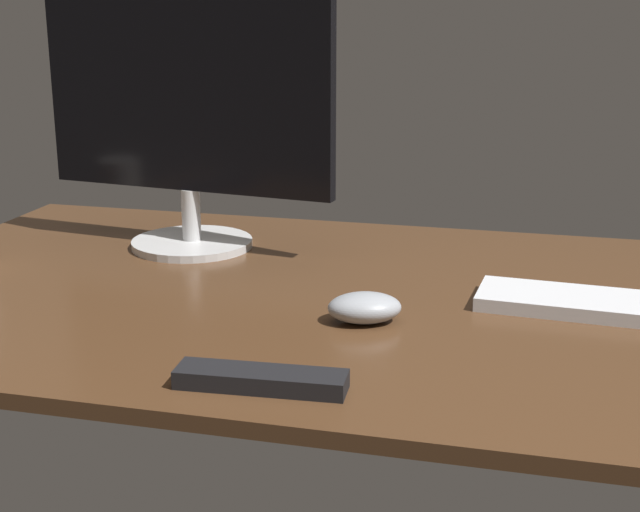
{
  "coord_description": "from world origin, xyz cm",
  "views": [
    {
      "loc": [
        28.84,
        -120.99,
        43.42
      ],
      "look_at": [
        -1.5,
        -1.92,
        8.0
      ],
      "focal_mm": 51.11,
      "sensor_mm": 36.0,
      "label": 1
    }
  ],
  "objects_px": {
    "monitor": "(187,104)",
    "computer_mouse": "(365,308)",
    "keyboard": "(623,307)",
    "tv_remote": "(257,379)"
  },
  "relations": [
    {
      "from": "keyboard",
      "to": "computer_mouse",
      "type": "distance_m",
      "value": 0.35
    },
    {
      "from": "monitor",
      "to": "computer_mouse",
      "type": "bearing_deg",
      "value": -31.55
    },
    {
      "from": "monitor",
      "to": "tv_remote",
      "type": "distance_m",
      "value": 0.64
    },
    {
      "from": "computer_mouse",
      "to": "monitor",
      "type": "bearing_deg",
      "value": 121.69
    },
    {
      "from": "keyboard",
      "to": "monitor",
      "type": "bearing_deg",
      "value": 169.83
    },
    {
      "from": "monitor",
      "to": "keyboard",
      "type": "xyz_separation_m",
      "value": [
        0.69,
        -0.17,
        -0.23
      ]
    },
    {
      "from": "monitor",
      "to": "tv_remote",
      "type": "xyz_separation_m",
      "value": [
        0.29,
        -0.52,
        -0.23
      ]
    },
    {
      "from": "keyboard",
      "to": "tv_remote",
      "type": "bearing_deg",
      "value": -135.17
    },
    {
      "from": "computer_mouse",
      "to": "tv_remote",
      "type": "distance_m",
      "value": 0.24
    },
    {
      "from": "monitor",
      "to": "computer_mouse",
      "type": "distance_m",
      "value": 0.51
    }
  ]
}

